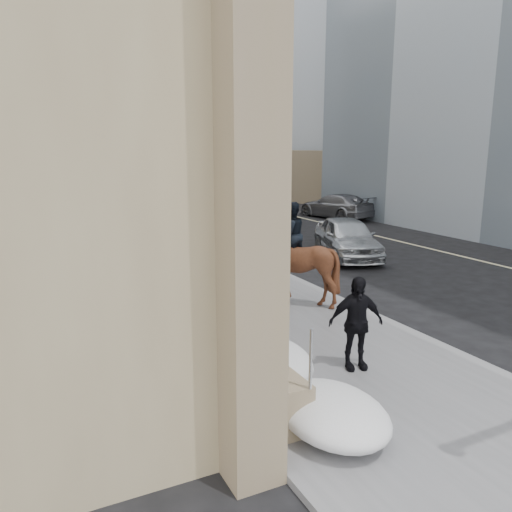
{
  "coord_description": "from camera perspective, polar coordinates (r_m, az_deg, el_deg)",
  "views": [
    {
      "loc": [
        -5.34,
        -7.5,
        4.25
      ],
      "look_at": [
        -0.23,
        2.96,
        1.7
      ],
      "focal_mm": 35.0,
      "sensor_mm": 36.0,
      "label": 1
    }
  ],
  "objects": [
    {
      "name": "mounted_horse_right",
      "position": [
        13.22,
        4.23,
        -0.62
      ],
      "size": [
        1.88,
        2.08,
        2.73
      ],
      "rotation": [
        0.0,
        0.0,
        3.22
      ],
      "color": "#3E2011",
      "rests_on": "sidewalk"
    },
    {
      "name": "traffic_signal",
      "position": [
        30.42,
        -12.16,
        11.61
      ],
      "size": [
        4.1,
        0.22,
        6.0
      ],
      "color": "#2D2D30",
      "rests_on": "ground"
    },
    {
      "name": "car_grey",
      "position": [
        30.91,
        9.09,
        5.67
      ],
      "size": [
        2.91,
        5.39,
        1.48
      ],
      "primitive_type": "imported",
      "rotation": [
        0.0,
        0.0,
        3.31
      ],
      "color": "slate",
      "rests_on": "ground"
    },
    {
      "name": "ground",
      "position": [
        10.14,
        8.76,
        -12.58
      ],
      "size": [
        140.0,
        140.0,
        0.0
      ],
      "primitive_type": "plane",
      "color": "black",
      "rests_on": "ground"
    },
    {
      "name": "car_silver",
      "position": [
        19.84,
        10.36,
        2.11
      ],
      "size": [
        3.34,
        5.01,
        1.58
      ],
      "primitive_type": "imported",
      "rotation": [
        0.0,
        0.0,
        -0.35
      ],
      "color": "#ACB0B4",
      "rests_on": "ground"
    },
    {
      "name": "streetlight_far",
      "position": [
        42.28,
        -15.36,
        12.36
      ],
      "size": [
        1.71,
        0.24,
        8.0
      ],
      "color": "#2D2D30",
      "rests_on": "ground"
    },
    {
      "name": "streetlight_mid",
      "position": [
        22.97,
        -5.57,
        13.11
      ],
      "size": [
        1.71,
        0.24,
        8.0
      ],
      "color": "#2D2D30",
      "rests_on": "ground"
    },
    {
      "name": "mounted_horse_left",
      "position": [
        11.91,
        -4.94,
        -2.99
      ],
      "size": [
        1.14,
        2.21,
        2.57
      ],
      "rotation": [
        0.0,
        0.0,
        3.06
      ],
      "color": "#431F14",
      "rests_on": "sidewalk"
    },
    {
      "name": "bg_building_mid",
      "position": [
        68.84,
        -19.12,
        19.84
      ],
      "size": [
        30.0,
        12.0,
        28.0
      ],
      "primitive_type": "cube",
      "color": "slate",
      "rests_on": "ground"
    },
    {
      "name": "pedestrian",
      "position": [
        9.62,
        11.33,
        -7.5
      ],
      "size": [
        1.14,
        0.71,
        1.8
      ],
      "primitive_type": "imported",
      "rotation": [
        0.0,
        0.0,
        -0.28
      ],
      "color": "black",
      "rests_on": "sidewalk"
    },
    {
      "name": "snow_bank",
      "position": [
        16.53,
        -11.61,
        -1.13
      ],
      "size": [
        1.7,
        18.1,
        0.76
      ],
      "color": "white",
      "rests_on": "sidewalk"
    },
    {
      "name": "lane_line",
      "position": [
        23.98,
        15.88,
        1.68
      ],
      "size": [
        0.15,
        70.0,
        0.01
      ],
      "primitive_type": "cube",
      "color": "#BFB78C",
      "rests_on": "ground"
    },
    {
      "name": "sidewalk",
      "position": [
        18.77,
        -8.82,
        -0.7
      ],
      "size": [
        5.0,
        80.0,
        0.12
      ],
      "primitive_type": "cube",
      "color": "#5B5B5D",
      "rests_on": "ground"
    },
    {
      "name": "curb",
      "position": [
        19.68,
        -1.53,
        0.05
      ],
      "size": [
        0.24,
        80.0,
        0.12
      ],
      "primitive_type": "cube",
      "color": "slate",
      "rests_on": "ground"
    },
    {
      "name": "far_podium",
      "position": [
        27.3,
        24.04,
        6.56
      ],
      "size": [
        2.0,
        80.0,
        4.0
      ],
      "primitive_type": "cube",
      "color": "#857456",
      "rests_on": "ground"
    }
  ]
}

